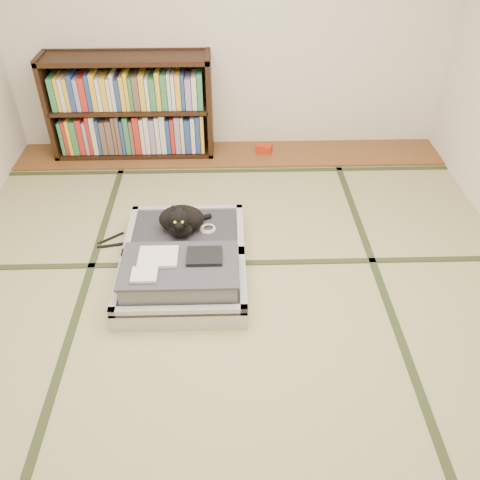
{
  "coord_description": "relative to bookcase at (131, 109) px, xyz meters",
  "views": [
    {
      "loc": [
        -0.03,
        -2.35,
        2.35
      ],
      "look_at": [
        0.05,
        0.35,
        0.25
      ],
      "focal_mm": 38.0,
      "sensor_mm": 36.0,
      "label": 1
    }
  ],
  "objects": [
    {
      "name": "red_item",
      "position": [
        1.22,
        -0.04,
        -0.4
      ],
      "size": [
        0.17,
        0.13,
        0.07
      ],
      "primitive_type": "cube",
      "rotation": [
        0.0,
        0.0,
        -0.32
      ],
      "color": "red",
      "rests_on": "wood_strip"
    },
    {
      "name": "cat",
      "position": [
        0.54,
        -1.51,
        -0.18
      ],
      "size": [
        0.37,
        0.37,
        0.3
      ],
      "color": "black",
      "rests_on": "suitcase"
    },
    {
      "name": "bookcase",
      "position": [
        0.0,
        0.0,
        0.0
      ],
      "size": [
        1.48,
        0.34,
        0.95
      ],
      "color": "black",
      "rests_on": "wood_strip"
    },
    {
      "name": "tatami_borders",
      "position": [
        0.9,
        -1.57,
        -0.45
      ],
      "size": [
        4.0,
        4.5,
        0.01
      ],
      "color": "#2D381E",
      "rests_on": "ground"
    },
    {
      "name": "hanger",
      "position": [
        0.11,
        -1.39,
        -0.44
      ],
      "size": [
        0.45,
        0.25,
        0.01
      ],
      "color": "black",
      "rests_on": "floor"
    },
    {
      "name": "suitcase",
      "position": [
        0.56,
        -1.79,
        -0.34
      ],
      "size": [
        0.84,
        1.11,
        0.33
      ],
      "color": "silver",
      "rests_on": "floor"
    },
    {
      "name": "wood_strip",
      "position": [
        0.9,
        -0.07,
        -0.44
      ],
      "size": [
        4.0,
        0.5,
        0.02
      ],
      "primitive_type": "cube",
      "color": "brown",
      "rests_on": "ground"
    },
    {
      "name": "room_shell",
      "position": [
        0.9,
        -2.07,
        1.01
      ],
      "size": [
        4.5,
        4.5,
        4.5
      ],
      "color": "white",
      "rests_on": "ground"
    },
    {
      "name": "cable_coil",
      "position": [
        0.72,
        -1.48,
        -0.28
      ],
      "size": [
        0.12,
        0.12,
        0.03
      ],
      "color": "white",
      "rests_on": "suitcase"
    },
    {
      "name": "floor",
      "position": [
        0.9,
        -2.07,
        -0.45
      ],
      "size": [
        4.5,
        4.5,
        0.0
      ],
      "primitive_type": "plane",
      "color": "tan",
      "rests_on": "ground"
    }
  ]
}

